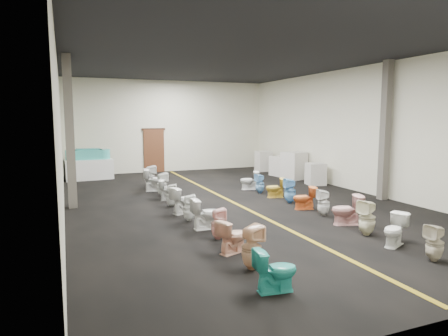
{
  "coord_description": "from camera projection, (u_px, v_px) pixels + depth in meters",
  "views": [
    {
      "loc": [
        -4.93,
        -11.55,
        2.68
      ],
      "look_at": [
        0.13,
        1.0,
        0.97
      ],
      "focal_mm": 32.0,
      "sensor_mm": 36.0,
      "label": 1
    }
  ],
  "objects": [
    {
      "name": "floor",
      "position": [
        232.0,
        202.0,
        12.79
      ],
      "size": [
        16.0,
        16.0,
        0.0
      ],
      "primitive_type": "plane",
      "color": "black",
      "rests_on": "ground"
    },
    {
      "name": "ceiling",
      "position": [
        232.0,
        58.0,
        12.23
      ],
      "size": [
        16.0,
        16.0,
        0.0
      ],
      "primitive_type": "plane",
      "rotation": [
        3.14,
        0.0,
        0.0
      ],
      "color": "black",
      "rests_on": "ground"
    },
    {
      "name": "wall_back",
      "position": [
        169.0,
        126.0,
        19.87
      ],
      "size": [
        10.0,
        0.0,
        10.0
      ],
      "primitive_type": "plane",
      "rotation": [
        1.57,
        0.0,
        0.0
      ],
      "color": "beige",
      "rests_on": "ground"
    },
    {
      "name": "wall_left",
      "position": [
        60.0,
        134.0,
        10.66
      ],
      "size": [
        0.0,
        16.0,
        16.0
      ],
      "primitive_type": "plane",
      "rotation": [
        1.57,
        0.0,
        1.57
      ],
      "color": "beige",
      "rests_on": "ground"
    },
    {
      "name": "wall_right",
      "position": [
        360.0,
        130.0,
        14.37
      ],
      "size": [
        0.0,
        16.0,
        16.0
      ],
      "primitive_type": "plane",
      "rotation": [
        1.57,
        0.0,
        -1.57
      ],
      "color": "beige",
      "rests_on": "ground"
    },
    {
      "name": "aisle_stripe",
      "position": [
        232.0,
        202.0,
        12.79
      ],
      "size": [
        0.12,
        15.6,
        0.01
      ],
      "primitive_type": "cube",
      "color": "olive",
      "rests_on": "floor"
    },
    {
      "name": "back_door",
      "position": [
        154.0,
        151.0,
        19.67
      ],
      "size": [
        1.0,
        0.1,
        2.1
      ],
      "primitive_type": "cube",
      "color": "#562D19",
      "rests_on": "floor"
    },
    {
      "name": "door_frame",
      "position": [
        153.0,
        129.0,
        19.55
      ],
      "size": [
        1.15,
        0.08,
        0.1
      ],
      "primitive_type": "cube",
      "color": "#331C11",
      "rests_on": "back_door"
    },
    {
      "name": "column_left",
      "position": [
        70.0,
        132.0,
        11.67
      ],
      "size": [
        0.25,
        0.25,
        4.5
      ],
      "primitive_type": "cube",
      "color": "#59544C",
      "rests_on": "floor"
    },
    {
      "name": "column_right",
      "position": [
        385.0,
        131.0,
        12.9
      ],
      "size": [
        0.25,
        0.25,
        4.5
      ],
      "primitive_type": "cube",
      "color": "#59544C",
      "rests_on": "floor"
    },
    {
      "name": "display_table",
      "position": [
        89.0,
        169.0,
        17.45
      ],
      "size": [
        2.05,
        1.16,
        0.88
      ],
      "primitive_type": "cube",
      "rotation": [
        0.0,
        0.0,
        0.09
      ],
      "color": "white",
      "rests_on": "floor"
    },
    {
      "name": "bathtub",
      "position": [
        88.0,
        155.0,
        17.37
      ],
      "size": [
        1.86,
        0.71,
        0.55
      ],
      "rotation": [
        0.0,
        0.0,
        -0.04
      ],
      "color": "#3FB7B0",
      "rests_on": "display_table"
    },
    {
      "name": "appliance_crate_a",
      "position": [
        316.0,
        174.0,
        15.99
      ],
      "size": [
        0.8,
        0.8,
        0.87
      ],
      "primitive_type": "cube",
      "rotation": [
        0.0,
        0.0,
        -0.21
      ],
      "color": "beige",
      "rests_on": "floor"
    },
    {
      "name": "appliance_crate_b",
      "position": [
        294.0,
        166.0,
        17.47
      ],
      "size": [
        1.07,
        1.07,
        1.19
      ],
      "primitive_type": "cube",
      "rotation": [
        0.0,
        0.0,
        0.27
      ],
      "color": "silver",
      "rests_on": "floor"
    },
    {
      "name": "appliance_crate_c",
      "position": [
        281.0,
        166.0,
        18.52
      ],
      "size": [
        0.94,
        0.94,
        0.91
      ],
      "primitive_type": "cube",
      "rotation": [
        0.0,
        0.0,
        0.19
      ],
      "color": "silver",
      "rests_on": "floor"
    },
    {
      "name": "appliance_crate_d",
      "position": [
        263.0,
        161.0,
        20.13
      ],
      "size": [
        0.75,
        0.75,
        1.01
      ],
      "primitive_type": "cube",
      "rotation": [
        0.0,
        0.0,
        -0.07
      ],
      "color": "silver",
      "rests_on": "floor"
    },
    {
      "name": "toilet_left_0",
      "position": [
        276.0,
        270.0,
        6.15
      ],
      "size": [
        0.71,
        0.45,
        0.68
      ],
      "primitive_type": "imported",
      "rotation": [
        0.0,
        0.0,
        1.47
      ],
      "color": "#2DB5AA",
      "rests_on": "floor"
    },
    {
      "name": "toilet_left_1",
      "position": [
        252.0,
        247.0,
        7.04
      ],
      "size": [
        0.45,
        0.45,
        0.8
      ],
      "primitive_type": "imported",
      "rotation": [
        0.0,
        0.0,
        1.84
      ],
      "color": "#E4B38B",
      "rests_on": "floor"
    },
    {
      "name": "toilet_left_2",
      "position": [
        233.0,
        236.0,
        7.93
      ],
      "size": [
        0.76,
        0.6,
        0.68
      ],
      "primitive_type": "imported",
      "rotation": [
        0.0,
        0.0,
        1.94
      ],
      "color": "#FFC0A2",
      "rests_on": "floor"
    },
    {
      "name": "toilet_left_3",
      "position": [
        218.0,
        224.0,
        8.81
      ],
      "size": [
        0.35,
        0.35,
        0.7
      ],
      "primitive_type": "imported",
      "rotation": [
        0.0,
        0.0,
        1.46
      ],
      "color": "beige",
      "rests_on": "floor"
    },
    {
      "name": "toilet_left_4",
      "position": [
        207.0,
        213.0,
        9.64
      ],
      "size": [
        0.74,
        0.43,
        0.76
      ],
      "primitive_type": "imported",
      "rotation": [
        0.0,
        0.0,
        1.57
      ],
      "color": "white",
      "rests_on": "floor"
    },
    {
      "name": "toilet_left_5",
      "position": [
        189.0,
        208.0,
        10.38
      ],
      "size": [
        0.36,
        0.36,
        0.7
      ],
      "primitive_type": "imported",
      "rotation": [
        0.0,
        0.0,
        1.42
      ],
      "color": "white",
      "rests_on": "floor"
    },
    {
      "name": "toilet_left_6",
      "position": [
        184.0,
        200.0,
        11.21
      ],
      "size": [
        0.84,
        0.64,
        0.76
      ],
      "primitive_type": "imported",
      "rotation": [
        0.0,
        0.0,
        1.9
      ],
      "color": "white",
      "rests_on": "floor"
    },
    {
      "name": "toilet_left_7",
      "position": [
        171.0,
        195.0,
        12.05
      ],
      "size": [
        0.41,
        0.4,
        0.7
      ],
      "primitive_type": "imported",
      "rotation": [
        0.0,
        0.0,
        1.24
      ],
      "color": "silver",
      "rests_on": "floor"
    },
    {
      "name": "toilet_left_8",
      "position": [
        169.0,
        190.0,
        13.0
      ],
      "size": [
        0.75,
        0.56,
        0.68
      ],
      "primitive_type": "imported",
      "rotation": [
        0.0,
        0.0,
        1.27
      ],
      "color": "silver",
      "rests_on": "floor"
    },
    {
      "name": "toilet_left_9",
      "position": [
        162.0,
        184.0,
        13.74
      ],
      "size": [
        0.41,
        0.4,
        0.8
      ],
      "primitive_type": "imported",
      "rotation": [
        0.0,
        0.0,
        1.68
      ],
      "color": "white",
      "rests_on": "floor"
    },
    {
      "name": "toilet_left_10",
      "position": [
        155.0,
        180.0,
        14.64
      ],
      "size": [
        0.86,
        0.56,
        0.83
      ],
      "primitive_type": "imported",
      "rotation": [
        0.0,
        0.0,
        1.45
      ],
      "color": "white",
      "rests_on": "floor"
    },
    {
      "name": "toilet_left_11",
      "position": [
        150.0,
        176.0,
        15.41
      ],
      "size": [
        0.46,
        0.45,
        0.85
      ],
      "primitive_type": "imported",
      "rotation": [
        0.0,
        0.0,
        1.76
      ],
      "color": "white",
      "rests_on": "floor"
    },
    {
      "name": "toilet_right_0",
      "position": [
        435.0,
        243.0,
        7.46
      ],
      "size": [
        0.35,
        0.34,
        0.71
      ],
      "primitive_type": "imported",
      "rotation": [
        0.0,
        0.0,
        -1.5
      ],
      "color": "beige",
      "rests_on": "floor"
    },
    {
      "name": "toilet_right_1",
      "position": [
        395.0,
        230.0,
        8.35
      ],
      "size": [
        0.77,
        0.63,
        0.69
      ],
      "primitive_type": "imported",
      "rotation": [
        0.0,
        0.0,
        -1.14
      ],
      "color": "white",
      "rests_on": "floor"
    },
    {
      "name": "toilet_right_2",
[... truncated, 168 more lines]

